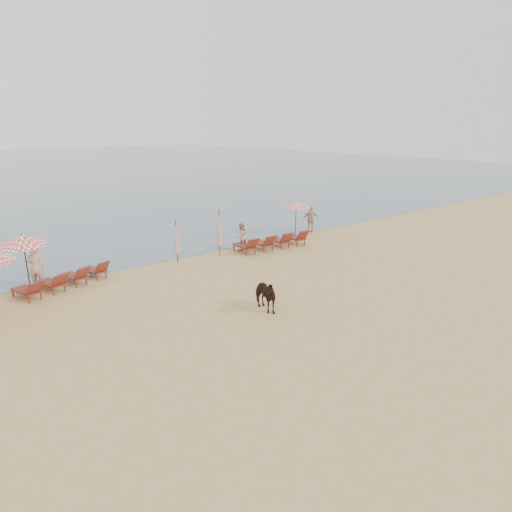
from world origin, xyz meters
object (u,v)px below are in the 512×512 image
at_px(umbrella_open_right, 296,204).
at_px(umbrella_closed_left, 219,228).
at_px(lounger_cluster_right, 272,241).
at_px(umbrella_closed_right, 176,237).
at_px(beachgoer_right_a, 241,236).
at_px(beachgoer_right_b, 311,219).
at_px(umbrella_open_left_b, 22,239).
at_px(cow, 263,295).
at_px(lounger_cluster_left, 65,279).
at_px(beachgoer_left, 36,267).

distance_m(umbrella_open_right, umbrella_closed_left, 6.49).
relative_size(lounger_cluster_right, umbrella_open_right, 1.90).
height_order(umbrella_closed_right, beachgoer_right_a, umbrella_closed_right).
bearing_deg(beachgoer_right_b, umbrella_open_right, 30.03).
relative_size(lounger_cluster_right, umbrella_closed_right, 1.94).
relative_size(umbrella_open_left_b, umbrella_closed_right, 1.09).
bearing_deg(umbrella_open_right, cow, -118.58).
distance_m(lounger_cluster_left, umbrella_open_right, 14.35).
distance_m(lounger_cluster_left, umbrella_closed_right, 5.60).
bearing_deg(umbrella_open_left_b, beachgoer_right_a, -13.08).
relative_size(umbrella_open_right, beachgoer_left, 1.24).
height_order(umbrella_open_left_b, beachgoer_left, umbrella_open_left_b).
xyz_separation_m(lounger_cluster_right, beachgoer_right_a, (-1.55, 0.90, 0.33)).
bearing_deg(umbrella_open_left_b, beachgoer_left, -65.57).
distance_m(umbrella_open_left_b, cow, 10.62).
xyz_separation_m(umbrella_open_left_b, cow, (6.41, -8.34, -1.44)).
bearing_deg(beachgoer_right_b, cow, 67.03).
bearing_deg(lounger_cluster_left, cow, -71.66).
xyz_separation_m(umbrella_open_right, beachgoer_right_b, (1.37, 0.01, -1.14)).
relative_size(umbrella_closed_left, beachgoer_right_a, 1.60).
relative_size(umbrella_open_right, beachgoer_right_b, 1.27).
height_order(cow, beachgoer_right_b, beachgoer_right_b).
height_order(umbrella_closed_left, beachgoer_right_a, umbrella_closed_left).
relative_size(umbrella_open_right, umbrella_closed_left, 0.89).
distance_m(beachgoer_left, beachgoer_right_a, 10.39).
distance_m(umbrella_closed_left, beachgoer_right_a, 1.85).
bearing_deg(beachgoer_left, umbrella_closed_right, -160.02).
relative_size(umbrella_closed_right, beachgoer_right_a, 1.39).
bearing_deg(umbrella_closed_right, lounger_cluster_left, -177.45).
relative_size(lounger_cluster_left, umbrella_closed_left, 1.60).
xyz_separation_m(lounger_cluster_left, lounger_cluster_right, (11.03, -0.70, 0.05)).
xyz_separation_m(lounger_cluster_left, umbrella_closed_left, (7.84, -0.13, 1.14)).
bearing_deg(umbrella_open_right, umbrella_closed_left, -151.38).
bearing_deg(beachgoer_right_a, lounger_cluster_left, -9.12).
bearing_deg(beachgoer_right_b, umbrella_closed_left, 36.74).
relative_size(lounger_cluster_left, beachgoer_left, 2.23).
height_order(umbrella_open_left_b, umbrella_open_right, umbrella_open_left_b).
height_order(umbrella_open_left_b, beachgoer_right_b, umbrella_open_left_b).
xyz_separation_m(umbrella_closed_left, umbrella_closed_right, (-2.33, 0.37, -0.20)).
distance_m(umbrella_open_left_b, beachgoer_left, 1.28).
distance_m(lounger_cluster_left, beachgoer_left, 1.31).
height_order(umbrella_open_right, umbrella_closed_right, umbrella_open_right).
height_order(umbrella_open_left_b, beachgoer_right_a, umbrella_open_left_b).
bearing_deg(beachgoer_right_b, beachgoer_right_a, 35.57).
relative_size(umbrella_open_right, cow, 1.49).
relative_size(umbrella_open_left_b, beachgoer_right_a, 1.52).
height_order(lounger_cluster_left, beachgoer_right_a, beachgoer_right_a).
height_order(umbrella_open_left_b, umbrella_closed_left, umbrella_closed_left).
bearing_deg(umbrella_closed_left, umbrella_open_right, 8.61).
relative_size(umbrella_open_right, beachgoer_right_a, 1.42).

